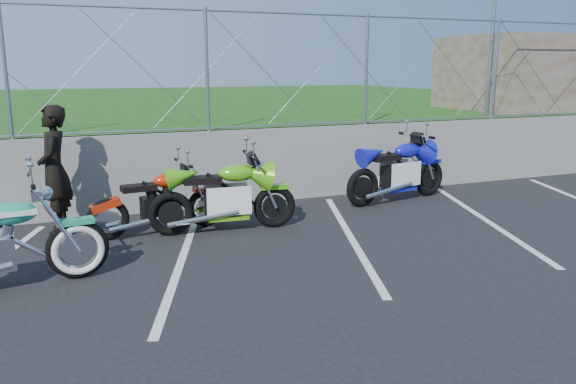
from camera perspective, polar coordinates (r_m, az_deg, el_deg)
name	(u,v)px	position (r m, az deg, el deg)	size (l,w,h in m)	color
ground	(201,285)	(6.39, -8.85, -9.27)	(90.00, 90.00, 0.00)	black
retaining_wall	(151,173)	(9.54, -13.76, 1.91)	(30.00, 0.22, 1.30)	slate
grass_field	(105,120)	(19.42, -18.07, 6.97)	(30.00, 20.00, 1.30)	#1B4512
stone_building	(548,73)	(16.32, 24.88, 10.93)	(5.00, 3.00, 1.80)	brown
chain_link_fence	(145,71)	(9.38, -14.30, 11.86)	(28.00, 0.03, 2.00)	gray
sign_pole	(491,45)	(12.88, 19.96, 13.85)	(0.08, 0.08, 3.00)	gray
parking_lines	(271,246)	(7.61, -1.72, -5.47)	(18.29, 4.31, 0.01)	silver
naked_orange	(160,204)	(8.29, -12.85, -1.17)	(2.03, 0.69, 1.01)	black
sportbike_green	(226,199)	(8.20, -6.34, -0.70)	(2.17, 0.77, 1.13)	black
sportbike_blue	(399,173)	(10.21, 11.18, 1.90)	(2.25, 0.80, 1.17)	black
person_standing	(54,170)	(8.72, -22.64, 2.11)	(0.67, 0.44, 1.84)	black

